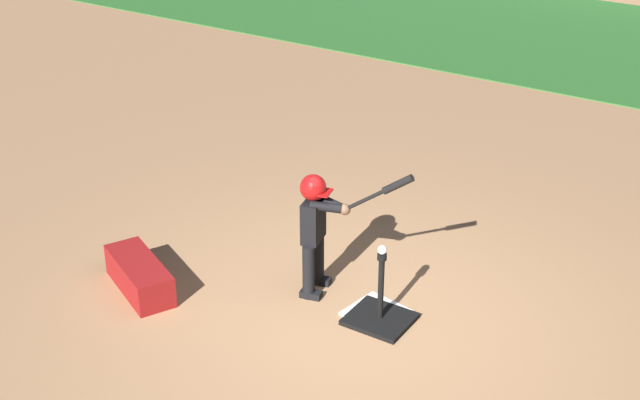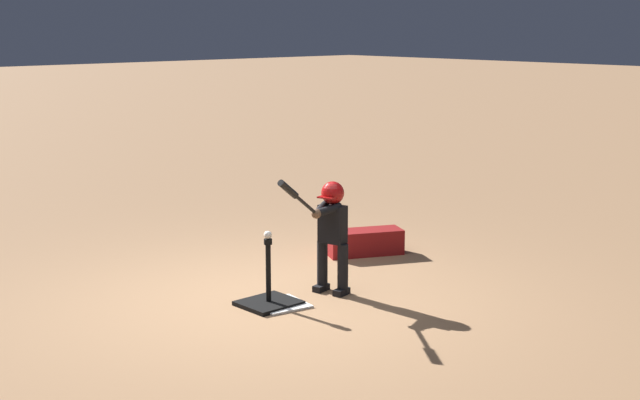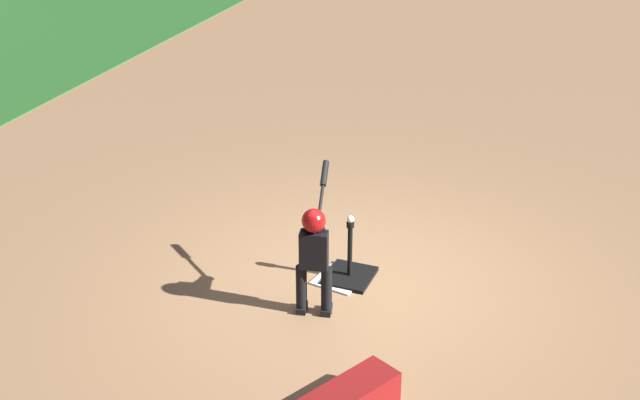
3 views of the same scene
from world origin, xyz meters
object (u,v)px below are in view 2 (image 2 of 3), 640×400
Objects in this scene: batting_tee at (269,298)px; baseball at (268,235)px; batter_child at (330,223)px; equipment_bag at (365,242)px.

baseball is (0.00, 0.00, 0.60)m from batting_tee.
batting_tee is 0.60m from baseball.
batting_tee is at bearing -9.25° from batter_child.
equipment_bag is (-1.29, -0.81, -0.55)m from batter_child.
batter_child is at bearing 170.75° from baseball.
baseball is at bearing 45.72° from equipment_bag.
batting_tee is 2.08m from equipment_bag.
batting_tee is 0.92m from batter_child.
batting_tee is at bearing 45.72° from equipment_bag.
batter_child is (-0.67, 0.11, 0.62)m from batting_tee.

